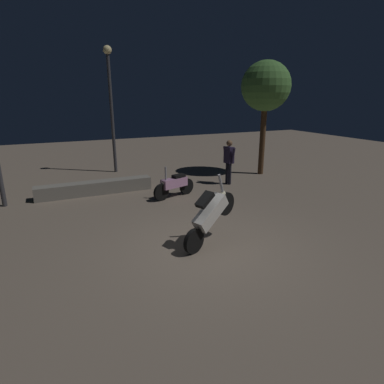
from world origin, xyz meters
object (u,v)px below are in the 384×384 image
(person_rider_beside, at_px, (229,158))
(motorcycle_pink_parked_left, at_px, (174,185))
(motorcycle_white_foreground, at_px, (210,215))
(streetlamp_near, at_px, (111,95))

(person_rider_beside, bearing_deg, motorcycle_pink_parked_left, -174.49)
(motorcycle_white_foreground, height_order, streetlamp_near, streetlamp_near)
(motorcycle_pink_parked_left, height_order, person_rider_beside, person_rider_beside)
(motorcycle_pink_parked_left, bearing_deg, streetlamp_near, -94.75)
(motorcycle_white_foreground, xyz_separation_m, person_rider_beside, (3.12, 4.41, 0.28))
(person_rider_beside, distance_m, streetlamp_near, 5.80)
(motorcycle_pink_parked_left, relative_size, person_rider_beside, 0.94)
(person_rider_beside, xyz_separation_m, streetlamp_near, (-3.58, 3.94, 2.31))
(person_rider_beside, relative_size, streetlamp_near, 0.32)
(motorcycle_white_foreground, distance_m, person_rider_beside, 5.41)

